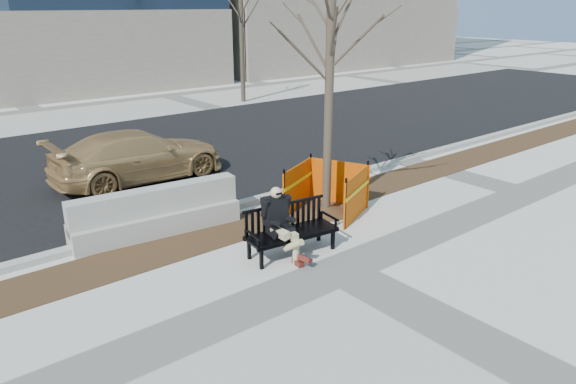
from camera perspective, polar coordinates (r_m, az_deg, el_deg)
name	(u,v)px	position (r m, az deg, el deg)	size (l,w,h in m)	color
ground	(340,269)	(9.29, 5.57, -8.21)	(120.00, 120.00, 0.00)	beige
mulch_strip	(252,223)	(11.10, -3.86, -3.35)	(40.00, 1.20, 0.02)	#47301C
asphalt_street	(129,159)	(16.30, -16.62, 3.36)	(60.00, 10.40, 0.01)	black
curb	(227,208)	(11.81, -6.54, -1.70)	(60.00, 0.25, 0.12)	#9E9B93
bench	(292,254)	(9.79, 0.40, -6.60)	(1.73, 0.62, 0.92)	black
seated_man	(279,256)	(9.71, -0.96, -6.83)	(0.55, 0.91, 1.28)	black
tree_fence	(326,213)	(11.66, 4.07, -2.23)	(2.17, 2.17, 5.43)	#F75400
sedan	(141,179)	(14.35, -15.42, 1.31)	(1.79, 4.40, 1.28)	#A47F4C
jersey_barrier_left	(158,233)	(10.95, -13.67, -4.24)	(3.32, 0.66, 0.95)	#9A9790
far_tree_right	(243,101)	(25.26, -4.77, 9.61)	(2.28, 2.28, 6.17)	#42362A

